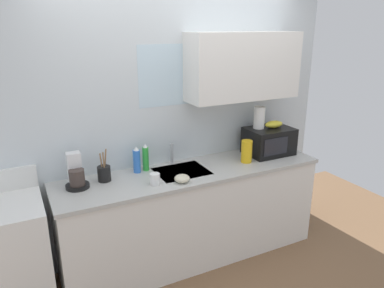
# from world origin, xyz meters

# --- Properties ---
(kitchen_wall_assembly) EXTENTS (3.24, 0.42, 2.50)m
(kitchen_wall_assembly) POSITION_xyz_m (0.13, 0.30, 1.37)
(kitchen_wall_assembly) COLOR silver
(kitchen_wall_assembly) RESTS_ON ground
(counter_unit) EXTENTS (2.47, 0.63, 0.90)m
(counter_unit) POSITION_xyz_m (-0.00, 0.00, 0.46)
(counter_unit) COLOR white
(counter_unit) RESTS_ON ground
(sink_faucet) EXTENTS (0.03, 0.03, 0.20)m
(sink_faucet) POSITION_xyz_m (-0.09, 0.24, 1.00)
(sink_faucet) COLOR #B2B5BA
(sink_faucet) RESTS_ON counter_unit
(stove_range) EXTENTS (0.60, 0.60, 1.08)m
(stove_range) POSITION_xyz_m (-1.58, 0.00, 0.46)
(stove_range) COLOR white
(stove_range) RESTS_ON ground
(microwave) EXTENTS (0.46, 0.35, 0.27)m
(microwave) POSITION_xyz_m (0.90, 0.05, 1.04)
(microwave) COLOR black
(microwave) RESTS_ON counter_unit
(banana_bunch) EXTENTS (0.20, 0.11, 0.07)m
(banana_bunch) POSITION_xyz_m (0.95, 0.05, 1.20)
(banana_bunch) COLOR gold
(banana_bunch) RESTS_ON microwave
(paper_towel_roll) EXTENTS (0.11, 0.11, 0.22)m
(paper_towel_roll) POSITION_xyz_m (0.80, 0.10, 1.28)
(paper_towel_roll) COLOR white
(paper_towel_roll) RESTS_ON microwave
(coffee_maker) EXTENTS (0.19, 0.21, 0.28)m
(coffee_maker) POSITION_xyz_m (-1.00, 0.11, 1.00)
(coffee_maker) COLOR black
(coffee_maker) RESTS_ON counter_unit
(dish_soap_bottle_green) EXTENTS (0.06, 0.06, 0.25)m
(dish_soap_bottle_green) POSITION_xyz_m (-0.37, 0.19, 1.02)
(dish_soap_bottle_green) COLOR green
(dish_soap_bottle_green) RESTS_ON counter_unit
(dish_soap_bottle_blue) EXTENTS (0.07, 0.07, 0.24)m
(dish_soap_bottle_blue) POSITION_xyz_m (-0.46, 0.18, 1.01)
(dish_soap_bottle_blue) COLOR blue
(dish_soap_bottle_blue) RESTS_ON counter_unit
(cereal_canister) EXTENTS (0.10, 0.10, 0.22)m
(cereal_canister) POSITION_xyz_m (0.56, -0.05, 1.01)
(cereal_canister) COLOR gold
(cereal_canister) RESTS_ON counter_unit
(mug_white) EXTENTS (0.08, 0.08, 0.09)m
(mug_white) POSITION_xyz_m (-0.41, -0.14, 0.95)
(mug_white) COLOR white
(mug_white) RESTS_ON counter_unit
(utensil_crock) EXTENTS (0.11, 0.11, 0.28)m
(utensil_crock) POSITION_xyz_m (-0.77, 0.12, 0.97)
(utensil_crock) COLOR black
(utensil_crock) RESTS_ON counter_unit
(small_bowl) EXTENTS (0.13, 0.13, 0.06)m
(small_bowl) POSITION_xyz_m (-0.19, -0.20, 0.93)
(small_bowl) COLOR beige
(small_bowl) RESTS_ON counter_unit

